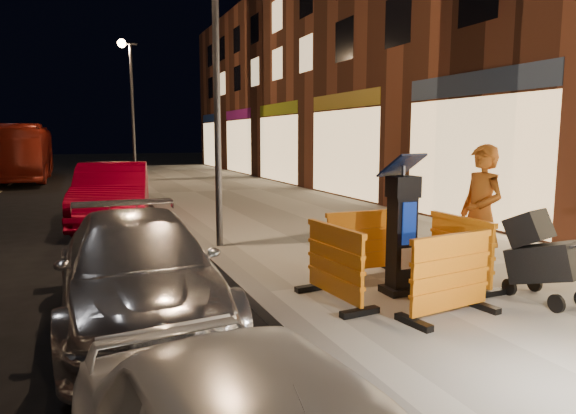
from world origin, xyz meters
name	(u,v)px	position (x,y,z in m)	size (l,w,h in m)	color
ground_plane	(260,304)	(0.00, 0.00, 0.00)	(120.00, 120.00, 0.00)	black
sidewalk	(447,275)	(3.00, 0.00, 0.07)	(6.00, 60.00, 0.15)	#99978B
kerb	(260,298)	(0.00, 0.00, 0.07)	(0.30, 60.00, 0.15)	slate
parking_kiosk	(402,229)	(1.68, -0.69, 1.00)	(0.53, 0.53, 1.69)	black
barrier_front	(451,276)	(1.68, -1.64, 0.62)	(1.21, 0.50, 0.94)	orange
barrier_back	(363,243)	(1.68, 0.26, 0.62)	(1.21, 0.50, 0.94)	orange
barrier_kerbside	(335,264)	(0.73, -0.69, 0.62)	(1.21, 0.50, 0.94)	orange
barrier_bldgside	(460,251)	(2.63, -0.69, 0.62)	(1.21, 0.50, 0.94)	orange
car_silver	(140,321)	(-1.51, -0.05, 0.00)	(1.74, 4.28, 1.24)	silver
car_red	(115,225)	(-1.36, 7.00, 0.00)	(1.60, 4.60, 1.51)	maroon
bus_doubledecker	(24,181)	(-4.62, 21.79, 0.00)	(2.28, 9.72, 2.71)	maroon
man	(481,215)	(2.92, -0.71, 1.10)	(0.69, 0.46, 1.90)	#914712
stroller	(545,258)	(3.12, -1.61, 0.69)	(0.56, 0.86, 1.07)	black
street_lamp_mid	(217,79)	(0.25, 3.00, 3.15)	(0.12, 0.12, 6.00)	#3F3F44
street_lamp_far	(133,113)	(0.25, 18.00, 3.15)	(0.12, 0.12, 6.00)	#3F3F44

